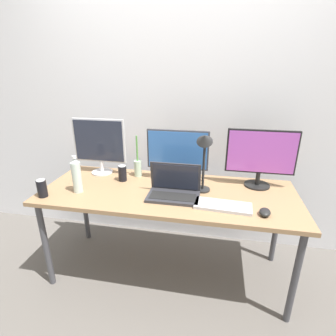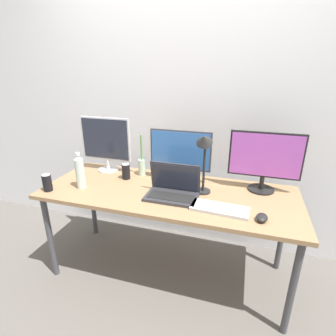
# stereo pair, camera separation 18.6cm
# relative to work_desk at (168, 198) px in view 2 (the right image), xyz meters

# --- Properties ---
(ground_plane) EXTENTS (16.00, 16.00, 0.00)m
(ground_plane) POSITION_rel_work_desk_xyz_m (0.00, 0.00, -0.68)
(ground_plane) COLOR #5B5651
(wall_back) EXTENTS (7.00, 0.08, 2.60)m
(wall_back) POSITION_rel_work_desk_xyz_m (0.00, 0.59, 0.62)
(wall_back) COLOR silver
(wall_back) RESTS_ON ground
(work_desk) EXTENTS (1.86, 0.72, 0.74)m
(work_desk) POSITION_rel_work_desk_xyz_m (0.00, 0.00, 0.00)
(work_desk) COLOR #424247
(work_desk) RESTS_ON ground
(monitor_left) EXTENTS (0.44, 0.18, 0.47)m
(monitor_left) POSITION_rel_work_desk_xyz_m (-0.62, 0.24, 0.32)
(monitor_left) COLOR silver
(monitor_left) RESTS_ON work_desk
(monitor_center) EXTENTS (0.48, 0.19, 0.41)m
(monitor_center) POSITION_rel_work_desk_xyz_m (0.04, 0.21, 0.28)
(monitor_center) COLOR #38383D
(monitor_center) RESTS_ON work_desk
(monitor_right) EXTENTS (0.50, 0.19, 0.44)m
(monitor_right) POSITION_rel_work_desk_xyz_m (0.65, 0.21, 0.30)
(monitor_right) COLOR black
(monitor_right) RESTS_ON work_desk
(laptop_silver) EXTENTS (0.36, 0.22, 0.23)m
(laptop_silver) POSITION_rel_work_desk_xyz_m (0.06, -0.07, 0.11)
(laptop_silver) COLOR #2D2D33
(laptop_silver) RESTS_ON work_desk
(keyboard_main) EXTENTS (0.37, 0.17, 0.02)m
(keyboard_main) POSITION_rel_work_desk_xyz_m (0.40, -0.17, 0.07)
(keyboard_main) COLOR #B2B2B7
(keyboard_main) RESTS_ON work_desk
(mouse_by_keyboard) EXTENTS (0.08, 0.11, 0.04)m
(mouse_by_keyboard) POSITION_rel_work_desk_xyz_m (0.65, -0.22, 0.08)
(mouse_by_keyboard) COLOR black
(mouse_by_keyboard) RESTS_ON work_desk
(water_bottle) EXTENTS (0.07, 0.07, 0.28)m
(water_bottle) POSITION_rel_work_desk_xyz_m (-0.64, -0.14, 0.19)
(water_bottle) COLOR silver
(water_bottle) RESTS_ON work_desk
(soda_can_near_keyboard) EXTENTS (0.07, 0.07, 0.13)m
(soda_can_near_keyboard) POSITION_rel_work_desk_xyz_m (-0.85, -0.25, 0.12)
(soda_can_near_keyboard) COLOR black
(soda_can_near_keyboard) RESTS_ON work_desk
(soda_can_by_laptop) EXTENTS (0.07, 0.07, 0.13)m
(soda_can_by_laptop) POSITION_rel_work_desk_xyz_m (-0.39, 0.12, 0.12)
(soda_can_by_laptop) COLOR black
(soda_can_by_laptop) RESTS_ON work_desk
(bamboo_vase) EXTENTS (0.06, 0.06, 0.34)m
(bamboo_vase) POSITION_rel_work_desk_xyz_m (-0.30, 0.23, 0.14)
(bamboo_vase) COLOR #B2D1B7
(bamboo_vase) RESTS_ON work_desk
(desk_lamp) EXTENTS (0.11, 0.18, 0.46)m
(desk_lamp) POSITION_rel_work_desk_xyz_m (0.25, 0.01, 0.38)
(desk_lamp) COLOR black
(desk_lamp) RESTS_ON work_desk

